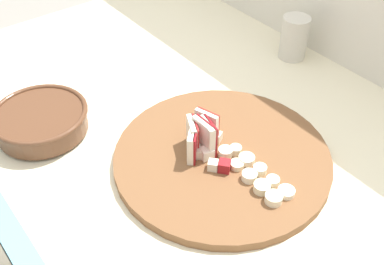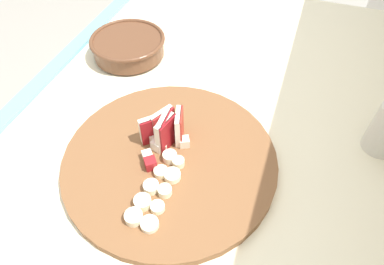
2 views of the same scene
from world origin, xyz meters
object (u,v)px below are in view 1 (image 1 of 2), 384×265
at_px(apple_wedge_fan, 201,136).
at_px(apple_dice_pile, 210,154).
at_px(small_jar, 294,38).
at_px(cutting_board, 222,158).
at_px(banana_slice_rows, 255,174).
at_px(ceramic_bowl, 41,120).

height_order(apple_wedge_fan, apple_dice_pile, apple_wedge_fan).
xyz_separation_m(apple_wedge_fan, small_jar, (-0.13, 0.39, 0.00)).
distance_m(apple_wedge_fan, small_jar, 0.41).
distance_m(cutting_board, banana_slice_rows, 0.08).
bearing_deg(small_jar, apple_wedge_fan, -70.81).
bearing_deg(ceramic_bowl, apple_wedge_fan, 39.57).
bearing_deg(cutting_board, apple_wedge_fan, -148.33).
relative_size(apple_wedge_fan, banana_slice_rows, 0.51).
distance_m(banana_slice_rows, ceramic_bowl, 0.42).
bearing_deg(apple_dice_pile, ceramic_bowl, -143.84).
bearing_deg(apple_wedge_fan, apple_dice_pile, -4.62).
relative_size(apple_wedge_fan, small_jar, 0.80).
bearing_deg(banana_slice_rows, apple_wedge_fan, -165.02).
relative_size(cutting_board, ceramic_bowl, 2.14).
relative_size(cutting_board, apple_dice_pile, 4.19).
bearing_deg(apple_dice_pile, cutting_board, 74.23).
bearing_deg(ceramic_bowl, cutting_board, 38.65).
relative_size(apple_dice_pile, small_jar, 0.92).
relative_size(cutting_board, banana_slice_rows, 2.48).
bearing_deg(ceramic_bowl, banana_slice_rows, 33.05).
bearing_deg(cutting_board, small_jar, 114.95).
relative_size(apple_wedge_fan, ceramic_bowl, 0.44).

